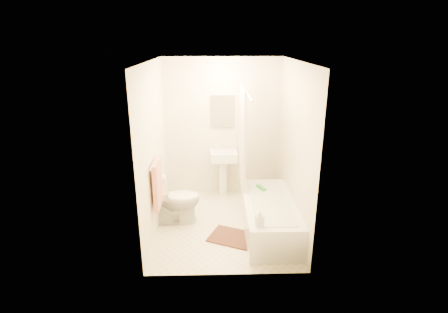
{
  "coord_description": "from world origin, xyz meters",
  "views": [
    {
      "loc": [
        -0.14,
        -4.7,
        2.69
      ],
      "look_at": [
        0.0,
        0.25,
        1.0
      ],
      "focal_mm": 28.0,
      "sensor_mm": 36.0,
      "label": 1
    }
  ],
  "objects_px": {
    "bath_mat": "(232,237)",
    "sink": "(224,171)",
    "bathtub": "(269,216)",
    "toilet": "(175,199)",
    "soap_bottle": "(260,218)"
  },
  "relations": [
    {
      "from": "sink",
      "to": "bathtub",
      "type": "xyz_separation_m",
      "value": [
        0.63,
        -1.26,
        -0.22
      ]
    },
    {
      "from": "toilet",
      "to": "sink",
      "type": "distance_m",
      "value": 1.23
    },
    {
      "from": "bathtub",
      "to": "bath_mat",
      "type": "bearing_deg",
      "value": -160.09
    },
    {
      "from": "bathtub",
      "to": "bath_mat",
      "type": "relative_size",
      "value": 2.65
    },
    {
      "from": "toilet",
      "to": "soap_bottle",
      "type": "height_order",
      "value": "toilet"
    },
    {
      "from": "toilet",
      "to": "bathtub",
      "type": "bearing_deg",
      "value": -107.03
    },
    {
      "from": "sink",
      "to": "bathtub",
      "type": "relative_size",
      "value": 0.54
    },
    {
      "from": "soap_bottle",
      "to": "toilet",
      "type": "bearing_deg",
      "value": 140.17
    },
    {
      "from": "bath_mat",
      "to": "sink",
      "type": "bearing_deg",
      "value": 93.38
    },
    {
      "from": "bathtub",
      "to": "soap_bottle",
      "type": "bearing_deg",
      "value": -108.71
    },
    {
      "from": "toilet",
      "to": "soap_bottle",
      "type": "bearing_deg",
      "value": -134.69
    },
    {
      "from": "sink",
      "to": "toilet",
      "type": "bearing_deg",
      "value": -130.46
    },
    {
      "from": "sink",
      "to": "bath_mat",
      "type": "bearing_deg",
      "value": -88.56
    },
    {
      "from": "toilet",
      "to": "sink",
      "type": "relative_size",
      "value": 0.85
    },
    {
      "from": "toilet",
      "to": "bathtub",
      "type": "xyz_separation_m",
      "value": [
        1.39,
        -0.3,
        -0.14
      ]
    }
  ]
}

